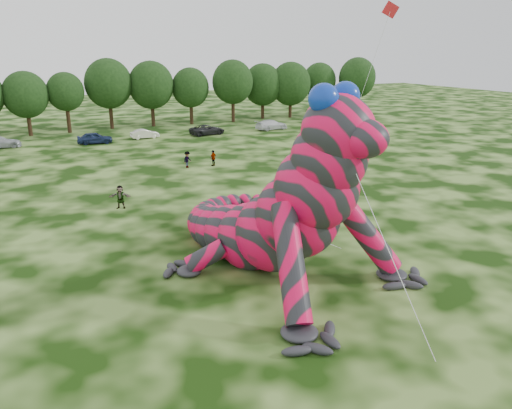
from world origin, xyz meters
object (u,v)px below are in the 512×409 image
object	(u,v)px
tree_13	(233,91)
spectator_5	(120,197)
tree_8	(27,104)
car_7	(272,125)
tree_9	(67,103)
tree_10	(109,94)
flying_kite	(386,25)
spectator_2	(187,160)
car_5	(145,134)
tree_16	(319,89)
spectator_3	(213,158)
tree_17	(357,86)
car_6	(207,130)
tree_11	(152,94)
tree_12	(191,96)
car_4	(95,138)
tree_14	(263,91)
inflatable_gecko	(254,176)
tree_15	(291,90)

from	to	relation	value
tree_13	spectator_5	world-z (taller)	tree_13
tree_8	car_7	size ratio (longest dim) A/B	1.73
tree_9	tree_10	distance (m)	6.52
flying_kite	spectator_2	size ratio (longest dim) A/B	8.99
tree_13	car_5	distance (m)	20.22
tree_16	flying_kite	bearing A→B (deg)	-118.27
spectator_2	spectator_3	xyz separation A→B (m)	(2.72, -0.40, -0.02)
tree_9	car_7	distance (m)	30.08
car_7	spectator_2	size ratio (longest dim) A/B	3.01
tree_8	tree_17	bearing A→B (deg)	-0.33
car_6	tree_11	bearing A→B (deg)	15.84
tree_12	car_4	size ratio (longest dim) A/B	2.03
tree_14	car_4	world-z (taller)	tree_14
tree_11	car_5	distance (m)	12.07
car_4	spectator_2	size ratio (longest dim) A/B	2.58
inflatable_gecko	tree_11	size ratio (longest dim) A/B	2.09
tree_9	car_5	distance (m)	13.54
tree_8	tree_10	xyz separation A→B (m)	(11.61, 1.59, 0.78)
car_4	spectator_3	size ratio (longest dim) A/B	2.63
tree_10	spectator_5	distance (m)	41.80
inflatable_gecko	tree_11	world-z (taller)	inflatable_gecko
tree_10	tree_13	distance (m)	19.79
car_6	tree_9	bearing A→B (deg)	51.90
tree_10	car_4	world-z (taller)	tree_10
tree_11	tree_12	xyz separation A→B (m)	(6.23, -0.46, -0.55)
tree_10	tree_13	world-z (taller)	tree_10
tree_13	car_5	size ratio (longest dim) A/B	2.65
flying_kite	car_5	distance (m)	40.82
flying_kite	tree_8	size ratio (longest dim) A/B	1.72
spectator_3	car_6	bearing A→B (deg)	-140.48
tree_8	tree_16	distance (m)	49.72
car_6	tree_14	bearing A→B (deg)	-58.41
tree_14	spectator_2	world-z (taller)	tree_14
tree_15	car_7	bearing A→B (deg)	-130.86
car_6	car_5	bearing A→B (deg)	77.20
spectator_3	tree_13	bearing A→B (deg)	-148.85
tree_15	spectator_3	world-z (taller)	tree_15
tree_8	car_4	size ratio (longest dim) A/B	2.02
tree_12	car_7	distance (m)	14.63
car_4	spectator_2	bearing A→B (deg)	-153.92
tree_11	car_6	world-z (taller)	tree_11
car_7	spectator_5	bearing A→B (deg)	127.23
flying_kite	tree_17	size ratio (longest dim) A/B	1.50
tree_16	car_7	xyz separation A→B (m)	(-16.43, -12.54, -3.94)
tree_12	tree_14	xyz separation A→B (m)	(13.45, 0.98, 0.21)
tree_8	tree_9	distance (m)	5.30
flying_kite	tree_12	bearing A→B (deg)	88.70
tree_13	tree_10	bearing A→B (deg)	175.79
tree_9	tree_11	bearing A→B (deg)	3.82
inflatable_gecko	car_5	xyz separation A→B (m)	(4.66, 44.26, -4.64)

